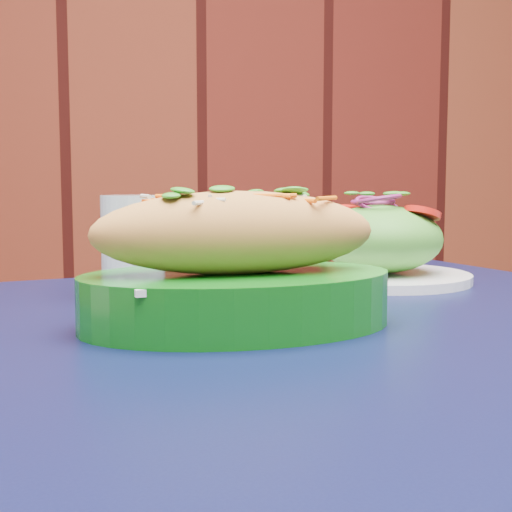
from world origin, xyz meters
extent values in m
cube|color=silver|center=(0.00, 2.98, 1.40)|extent=(5.00, 0.05, 2.80)
cube|color=#4D120E|center=(0.00, 2.97, 1.40)|extent=(4.90, 0.04, 2.80)
cube|color=black|center=(-0.09, 1.51, 0.73)|extent=(0.94, 0.94, 0.03)
cylinder|color=black|center=(0.17, 1.90, 0.36)|extent=(0.04, 0.04, 0.72)
cube|color=white|center=(-0.22, 1.48, 0.80)|extent=(0.23, 0.16, 0.01)
ellipsoid|color=#E59748|center=(-0.22, 1.48, 0.84)|extent=(0.27, 0.10, 0.08)
cylinder|color=white|center=(0.03, 1.73, 0.76)|extent=(0.24, 0.24, 0.01)
ellipsoid|color=#4C992D|center=(0.03, 1.73, 0.81)|extent=(0.17, 0.17, 0.09)
cylinder|color=red|center=(0.07, 1.69, 0.85)|extent=(0.05, 0.05, 0.01)
cylinder|color=red|center=(-0.01, 1.76, 0.85)|extent=(0.05, 0.05, 0.01)
cylinder|color=red|center=(0.03, 1.77, 0.85)|extent=(0.05, 0.05, 0.01)
torus|color=#881D5F|center=(0.03, 1.73, 0.86)|extent=(0.06, 0.06, 0.01)
torus|color=#881D5F|center=(0.03, 1.73, 0.86)|extent=(0.06, 0.06, 0.01)
torus|color=#881D5F|center=(0.03, 1.73, 0.87)|extent=(0.06, 0.06, 0.01)
cylinder|color=silver|center=(-0.30, 1.68, 0.81)|extent=(0.07, 0.07, 0.12)
camera|label=1|loc=(-0.36, 0.85, 0.88)|focal=50.00mm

